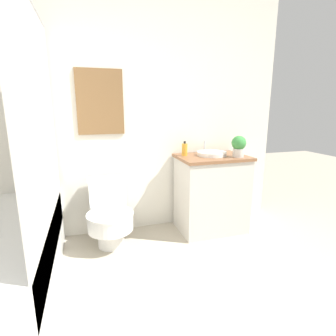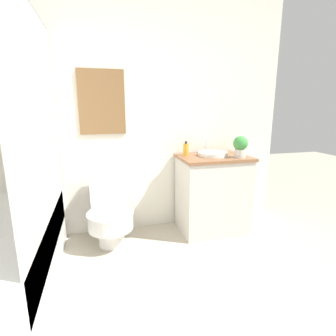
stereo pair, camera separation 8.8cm
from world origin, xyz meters
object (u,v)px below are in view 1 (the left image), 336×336
at_px(toilet, 109,215).
at_px(potted_plant, 239,145).
at_px(sink, 212,153).
at_px(soap_bottle, 185,149).

distance_m(toilet, potted_plant, 1.44).
bearing_deg(potted_plant, toilet, 174.15).
height_order(sink, potted_plant, potted_plant).
xyz_separation_m(soap_bottle, potted_plant, (0.49, -0.24, 0.05)).
distance_m(sink, soap_bottle, 0.29).
bearing_deg(sink, toilet, -178.52).
relative_size(toilet, soap_bottle, 4.22).
relative_size(toilet, sink, 1.85).
height_order(toilet, potted_plant, potted_plant).
xyz_separation_m(toilet, soap_bottle, (0.80, 0.11, 0.58)).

